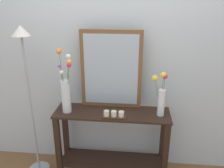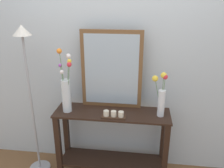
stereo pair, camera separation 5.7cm
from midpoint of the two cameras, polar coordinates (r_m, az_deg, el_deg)
The scene contains 7 objects.
wall_back at distance 2.54m, azimuth 0.06°, elevation 7.38°, with size 6.40×0.08×2.70m, color #B2BCC1.
console_table at distance 2.62m, azimuth -0.64°, elevation -13.20°, with size 1.20×0.36×0.80m.
mirror_leaning at distance 2.43m, azimuth -0.90°, elevation 3.45°, with size 0.64×0.03×0.83m.
tall_vase_left at distance 2.42m, azimuth -11.87°, elevation -1.70°, with size 0.19×0.18×0.67m.
vase_right at distance 2.36m, azimuth 11.21°, elevation -2.76°, with size 0.15×0.12×0.45m.
candle_tray at distance 2.34m, azimuth -0.24°, elevation -7.51°, with size 0.24×0.09×0.07m.
floor_lamp at distance 2.54m, azimuth -20.62°, elevation 0.99°, with size 0.24×0.24×1.68m.
Camera 1 is at (0.23, -2.16, 1.94)m, focal length 37.39 mm.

